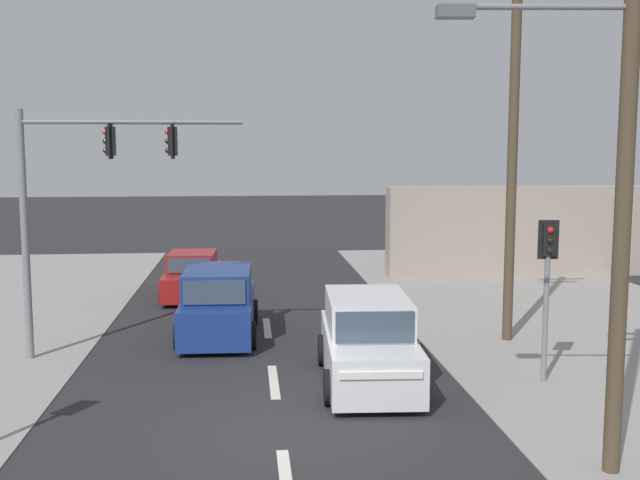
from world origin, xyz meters
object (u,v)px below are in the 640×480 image
at_px(traffic_signal_mast, 79,188).
at_px(utility_pole_midground_right, 513,134).
at_px(pedestal_signal_right_kerb, 547,273).
at_px(suv_crossing_left, 219,305).
at_px(utility_pole_foreground_right, 618,132).
at_px(sedan_oncoming_mid, 193,276).
at_px(suv_oncoming_near, 368,342).

bearing_deg(traffic_signal_mast, utility_pole_midground_right, 3.36).
relative_size(pedestal_signal_right_kerb, suv_crossing_left, 0.78).
relative_size(traffic_signal_mast, pedestal_signal_right_kerb, 1.69).
distance_m(utility_pole_foreground_right, sedan_oncoming_mid, 17.36).
bearing_deg(suv_crossing_left, pedestal_signal_right_kerb, -33.40).
xyz_separation_m(sedan_oncoming_mid, suv_crossing_left, (1.09, -5.73, 0.18)).
bearing_deg(suv_crossing_left, traffic_signal_mast, -150.79).
bearing_deg(sedan_oncoming_mid, traffic_signal_mast, -105.60).
relative_size(utility_pole_foreground_right, suv_crossing_left, 2.15).
relative_size(suv_oncoming_near, sedan_oncoming_mid, 1.08).
bearing_deg(traffic_signal_mast, pedestal_signal_right_kerb, -15.92).
distance_m(utility_pole_foreground_right, suv_oncoming_near, 7.25).
distance_m(pedestal_signal_right_kerb, sedan_oncoming_mid, 13.47).
bearing_deg(sedan_oncoming_mid, pedestal_signal_right_kerb, -51.63).
distance_m(traffic_signal_mast, suv_crossing_left, 4.90).
height_order(suv_oncoming_near, sedan_oncoming_mid, suv_oncoming_near).
xyz_separation_m(utility_pole_foreground_right, utility_pole_midground_right, (1.36, 8.14, 0.14)).
distance_m(traffic_signal_mast, sedan_oncoming_mid, 8.52).
xyz_separation_m(pedestal_signal_right_kerb, suv_crossing_left, (-7.20, 4.75, -1.53)).
height_order(utility_pole_midground_right, suv_oncoming_near, utility_pole_midground_right).
bearing_deg(sedan_oncoming_mid, utility_pole_midground_right, -38.14).
height_order(utility_pole_foreground_right, utility_pole_midground_right, utility_pole_midground_right).
height_order(traffic_signal_mast, suv_crossing_left, traffic_signal_mast).
xyz_separation_m(traffic_signal_mast, suv_crossing_left, (3.19, 1.78, -3.26)).
bearing_deg(suv_crossing_left, sedan_oncoming_mid, 100.81).
bearing_deg(utility_pole_foreground_right, suv_crossing_left, 124.16).
relative_size(utility_pole_foreground_right, pedestal_signal_right_kerb, 2.78).
bearing_deg(sedan_oncoming_mid, utility_pole_foreground_right, -63.78).
relative_size(utility_pole_midground_right, suv_crossing_left, 2.27).
bearing_deg(utility_pole_foreground_right, traffic_signal_mast, 141.67).
bearing_deg(utility_pole_foreground_right, suv_oncoming_near, 120.62).
relative_size(utility_pole_foreground_right, traffic_signal_mast, 1.65).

